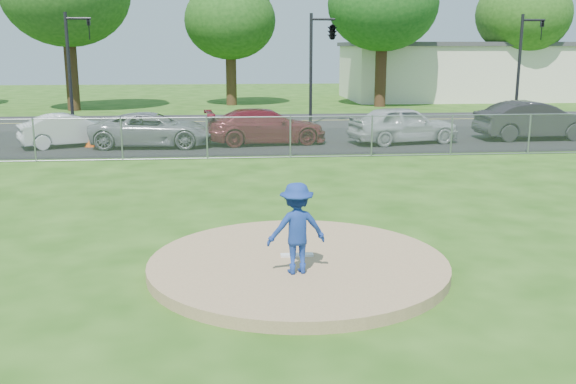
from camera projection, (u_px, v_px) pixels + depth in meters
name	position (u px, v px, depth m)	size (l,w,h in m)	color
ground	(266.00, 168.00, 21.33)	(120.00, 120.00, 0.00)	#204A10
pitchers_mound	(298.00, 265.00, 11.60)	(5.40, 5.40, 0.20)	#997954
pitching_rubber	(297.00, 255.00, 11.77)	(0.60, 0.15, 0.04)	white
chain_link_fence	(263.00, 138.00, 23.11)	(40.00, 0.06, 1.50)	gray
parking_lot	(257.00, 141.00, 27.65)	(50.00, 8.00, 0.01)	black
street	(251.00, 121.00, 34.93)	(60.00, 7.00, 0.01)	black
commercial_building	(452.00, 71.00, 49.47)	(16.40, 9.40, 4.30)	beige
tree_center	(230.00, 9.00, 43.12)	(6.16, 6.16, 9.84)	#392414
tree_far_right	(524.00, 2.00, 45.83)	(6.72, 6.72, 10.74)	#392015
traffic_signal_left	(73.00, 59.00, 31.47)	(1.28, 0.20, 5.60)	black
traffic_signal_center	(330.00, 33.00, 32.32)	(1.42, 2.48, 5.60)	black
traffic_signal_right	(524.00, 58.00, 33.51)	(1.28, 0.20, 5.60)	black
pitcher	(297.00, 228.00, 10.76)	(1.01, 0.58, 1.56)	navy
traffic_cone	(90.00, 137.00, 25.81)	(0.39, 0.39, 0.75)	#FD560D
parked_car_white	(70.00, 130.00, 25.95)	(1.39, 3.97, 1.31)	silver
parked_car_gray	(153.00, 130.00, 25.85)	(2.27, 4.92, 1.37)	gray
parked_car_darkred	(266.00, 126.00, 26.57)	(2.03, 4.99, 1.45)	maroon
parked_car_pearl	(403.00, 124.00, 26.77)	(1.84, 4.58, 1.56)	#B9BCBE
parked_car_charcoal	(535.00, 120.00, 27.86)	(1.74, 4.98, 1.64)	#242427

